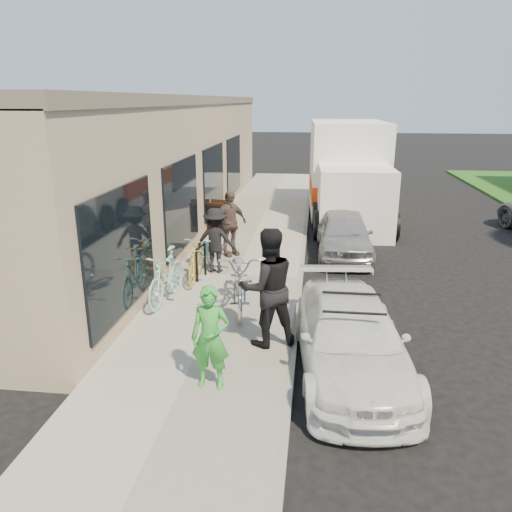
{
  "coord_description": "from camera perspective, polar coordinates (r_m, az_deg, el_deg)",
  "views": [
    {
      "loc": [
        -0.17,
        -7.97,
        4.11
      ],
      "look_at": [
        -1.33,
        1.7,
        1.05
      ],
      "focal_mm": 35.0,
      "sensor_mm": 36.0,
      "label": 1
    }
  ],
  "objects": [
    {
      "name": "ground",
      "position": [
        8.96,
        7.29,
        -9.98
      ],
      "size": [
        120.0,
        120.0,
        0.0
      ],
      "primitive_type": "plane",
      "color": "black",
      "rests_on": "ground"
    },
    {
      "name": "sidewalk",
      "position": [
        11.83,
        -2.46,
        -2.51
      ],
      "size": [
        3.0,
        34.0,
        0.15
      ],
      "primitive_type": "cube",
      "color": "#9F9C8F",
      "rests_on": "ground"
    },
    {
      "name": "curb",
      "position": [
        11.69,
        5.07,
        -2.86
      ],
      "size": [
        0.12,
        34.0,
        0.13
      ],
      "primitive_type": "cube",
      "color": "gray",
      "rests_on": "ground"
    },
    {
      "name": "storefront",
      "position": [
        16.86,
        -10.87,
        10.38
      ],
      "size": [
        3.6,
        20.0,
        4.22
      ],
      "color": "tan",
      "rests_on": "ground"
    },
    {
      "name": "bike_rack",
      "position": [
        11.49,
        -6.32,
        -0.31
      ],
      "size": [
        0.13,
        0.56,
        0.79
      ],
      "rotation": [
        0.0,
        0.0,
        -0.15
      ],
      "color": "black",
      "rests_on": "sidewalk"
    },
    {
      "name": "sandwich_board",
      "position": [
        15.54,
        -4.52,
        4.52
      ],
      "size": [
        0.69,
        0.69,
        0.97
      ],
      "rotation": [
        0.0,
        0.0,
        -0.18
      ],
      "color": "black",
      "rests_on": "sidewalk"
    },
    {
      "name": "sedan_white",
      "position": [
        7.98,
        10.73,
        -9.14
      ],
      "size": [
        2.0,
        4.12,
        1.19
      ],
      "rotation": [
        0.0,
        0.0,
        0.1
      ],
      "color": "white",
      "rests_on": "ground"
    },
    {
      "name": "sedan_silver",
      "position": [
        13.84,
        10.01,
        2.51
      ],
      "size": [
        1.5,
        3.59,
        1.21
      ],
      "primitive_type": "imported",
      "rotation": [
        0.0,
        0.0,
        0.02
      ],
      "color": "#98999D",
      "rests_on": "ground"
    },
    {
      "name": "moving_truck",
      "position": [
        18.47,
        10.42,
        9.01
      ],
      "size": [
        2.8,
        6.93,
        3.36
      ],
      "rotation": [
        0.0,
        0.0,
        0.04
      ],
      "color": "white",
      "rests_on": "ground"
    },
    {
      "name": "tandem_bike",
      "position": [
        9.8,
        -1.83,
        -2.59
      ],
      "size": [
        1.17,
        2.39,
        1.2
      ],
      "primitive_type": "imported",
      "rotation": [
        0.0,
        0.0,
        0.17
      ],
      "color": "#BCBCBF",
      "rests_on": "sidewalk"
    },
    {
      "name": "woman_rider",
      "position": [
        7.13,
        -5.23,
        -9.28
      ],
      "size": [
        0.56,
        0.38,
        1.52
      ],
      "primitive_type": "imported",
      "rotation": [
        0.0,
        0.0,
        -0.02
      ],
      "color": "green",
      "rests_on": "sidewalk"
    },
    {
      "name": "man_standing",
      "position": [
        8.21,
        1.34,
        -3.61
      ],
      "size": [
        1.2,
        1.09,
        2.02
      ],
      "primitive_type": "imported",
      "rotation": [
        0.0,
        0.0,
        3.55
      ],
      "color": "black",
      "rests_on": "sidewalk"
    },
    {
      "name": "cruiser_bike_a",
      "position": [
        10.27,
        -10.19,
        -2.26
      ],
      "size": [
        0.69,
        1.85,
        1.09
      ],
      "primitive_type": "imported",
      "rotation": [
        0.0,
        0.0,
        -0.1
      ],
      "color": "#8ED4CA",
      "rests_on": "sidewalk"
    },
    {
      "name": "cruiser_bike_b",
      "position": [
        11.99,
        -5.96,
        0.38
      ],
      "size": [
        0.75,
        1.79,
        0.92
      ],
      "primitive_type": "imported",
      "rotation": [
        0.0,
        0.0,
        -0.08
      ],
      "color": "#8ED4CA",
      "rests_on": "sidewalk"
    },
    {
      "name": "cruiser_bike_c",
      "position": [
        11.35,
        -6.89,
        -0.74
      ],
      "size": [
        0.47,
        1.48,
        0.88
      ],
      "primitive_type": "imported",
      "rotation": [
        0.0,
        0.0,
        0.04
      ],
      "color": "gold",
      "rests_on": "sidewalk"
    },
    {
      "name": "bystander_a",
      "position": [
        11.84,
        -4.64,
        1.79
      ],
      "size": [
        1.04,
        0.64,
        1.55
      ],
      "primitive_type": "imported",
      "rotation": [
        0.0,
        0.0,
        3.08
      ],
      "color": "black",
      "rests_on": "sidewalk"
    },
    {
      "name": "bystander_b",
      "position": [
        13.07,
        -3.05,
        3.74
      ],
      "size": [
        1.04,
        0.99,
        1.73
      ],
      "primitive_type": "imported",
      "rotation": [
        0.0,
        0.0,
        0.73
      ],
      "color": "brown",
      "rests_on": "sidewalk"
    }
  ]
}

